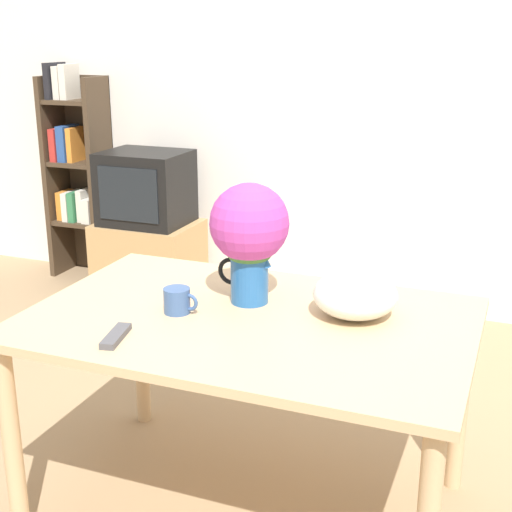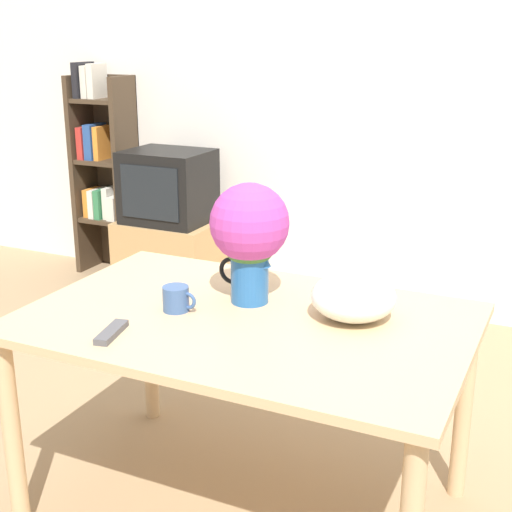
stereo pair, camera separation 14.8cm
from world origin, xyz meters
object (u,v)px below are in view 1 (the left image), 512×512
at_px(coffee_mug, 178,301).
at_px(white_bowl, 355,295).
at_px(flower_vase, 249,232).
at_px(tv_set, 146,188).

xyz_separation_m(coffee_mug, white_bowl, (0.55, 0.18, 0.03)).
height_order(coffee_mug, white_bowl, white_bowl).
relative_size(flower_vase, coffee_mug, 3.44).
bearing_deg(flower_vase, coffee_mug, -135.85).
bearing_deg(white_bowl, flower_vase, -179.09).
bearing_deg(tv_set, coffee_mug, -57.37).
distance_m(white_bowl, tv_set, 2.32).
bearing_deg(coffee_mug, tv_set, 122.63).
bearing_deg(flower_vase, tv_set, 129.51).
bearing_deg(coffee_mug, flower_vase, 44.15).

